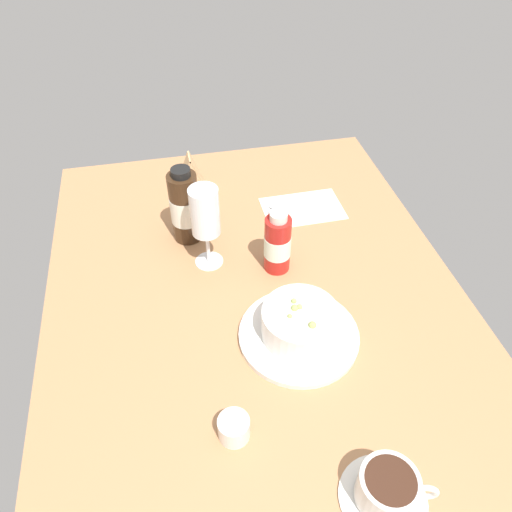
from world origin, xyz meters
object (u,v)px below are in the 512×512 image
object	(u,v)px
porridge_bowl	(300,326)
creamer_jug	(234,428)
coffee_cup	(387,490)
sauce_bottle_red	(278,244)
wine_glass	(205,215)
menu_card	(191,176)
sauce_bottle_brown	(185,207)
cutlery_setting	(301,208)

from	to	relation	value
porridge_bowl	creamer_jug	world-z (taller)	porridge_bowl
coffee_cup	sauce_bottle_red	distance (cm)	49.92
wine_glass	coffee_cup	bearing A→B (deg)	-161.91
creamer_jug	sauce_bottle_red	size ratio (longest dim) A/B	0.42
menu_card	sauce_bottle_red	bearing A→B (deg)	-153.96
wine_glass	sauce_bottle_red	size ratio (longest dim) A/B	1.30
sauce_bottle_red	menu_card	bearing A→B (deg)	26.04
sauce_bottle_brown	menu_card	size ratio (longest dim) A/B	1.61
wine_glass	sauce_bottle_red	distance (cm)	15.99
porridge_bowl	cutlery_setting	size ratio (longest dim) A/B	1.15
porridge_bowl	wine_glass	xyz separation A→B (cm)	(23.79, 13.56, 9.48)
creamer_jug	menu_card	bearing A→B (deg)	-0.80
coffee_cup	creamer_jug	bearing A→B (deg)	54.08
creamer_jug	sauce_bottle_red	distance (cm)	39.19
sauce_bottle_red	wine_glass	bearing A→B (deg)	71.69
sauce_bottle_brown	wine_glass	bearing A→B (deg)	-159.27
coffee_cup	cutlery_setting	bearing A→B (deg)	-5.79
cutlery_setting	menu_card	xyz separation A→B (cm)	(11.31, 25.27, 5.37)
wine_glass	sauce_bottle_brown	xyz separation A→B (cm)	(9.27, 3.51, -4.41)
porridge_bowl	cutlery_setting	bearing A→B (deg)	-16.36
creamer_jug	sauce_bottle_red	xyz separation A→B (cm)	(35.70, -15.52, 4.51)
cutlery_setting	wine_glass	size ratio (longest dim) A/B	1.03
porridge_bowl	sauce_bottle_brown	distance (cm)	37.56
sauce_bottle_brown	menu_card	distance (cm)	16.51
coffee_cup	creamer_jug	world-z (taller)	coffee_cup
coffee_cup	creamer_jug	size ratio (longest dim) A/B	2.16
cutlery_setting	sauce_bottle_red	world-z (taller)	sauce_bottle_red
cutlery_setting	coffee_cup	xyz separation A→B (cm)	(-68.25, 6.92, 2.92)
cutlery_setting	creamer_jug	xyz separation A→B (cm)	(-54.30, 26.18, 1.92)
creamer_jug	sauce_bottle_red	bearing A→B (deg)	-23.50
cutlery_setting	menu_card	bearing A→B (deg)	65.88
sauce_bottle_red	sauce_bottle_brown	bearing A→B (deg)	51.53
cutlery_setting	menu_card	size ratio (longest dim) A/B	1.72
cutlery_setting	wine_glass	distance (cm)	31.02
cutlery_setting	wine_glass	world-z (taller)	wine_glass
porridge_bowl	menu_card	world-z (taller)	menu_card
cutlery_setting	sauce_bottle_brown	bearing A→B (deg)	99.47
coffee_cup	menu_card	bearing A→B (deg)	12.99
coffee_cup	sauce_bottle_brown	distance (cm)	67.22
creamer_jug	sauce_bottle_brown	xyz separation A→B (cm)	(49.60, 1.98, 6.31)
sauce_bottle_brown	menu_card	xyz separation A→B (cm)	(16.00, -2.89, -2.87)
porridge_bowl	wine_glass	distance (cm)	28.98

